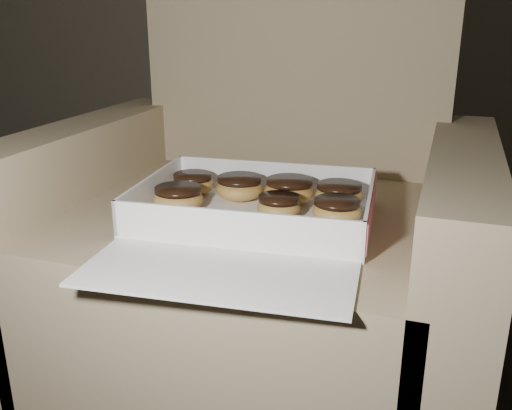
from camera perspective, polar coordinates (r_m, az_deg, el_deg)
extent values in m
cube|color=#867655|center=(1.23, -0.29, -9.22)|extent=(0.72, 0.72, 0.42)
cube|color=#867655|center=(1.41, 4.27, 14.45)|extent=(0.72, 0.14, 0.52)
cube|color=#867655|center=(1.37, -15.99, -3.75)|extent=(0.12, 0.72, 0.56)
cube|color=#867655|center=(1.15, 18.73, -8.67)|extent=(0.12, 0.72, 0.56)
cube|color=white|center=(1.07, 0.00, -1.22)|extent=(0.45, 0.35, 0.01)
cube|color=white|center=(1.20, 1.76, 2.87)|extent=(0.42, 0.04, 0.06)
cube|color=white|center=(0.91, -2.31, -2.41)|extent=(0.42, 0.04, 0.06)
cube|color=white|center=(1.12, -10.33, 1.38)|extent=(0.03, 0.31, 0.06)
cube|color=white|center=(1.03, 11.26, -0.30)|extent=(0.03, 0.31, 0.06)
cube|color=#E45C7D|center=(1.03, 11.51, -0.32)|extent=(0.03, 0.31, 0.05)
cube|color=white|center=(0.85, -3.96, -6.89)|extent=(0.42, 0.21, 0.01)
ellipsoid|color=gold|center=(1.03, 8.07, -0.65)|extent=(0.09, 0.09, 0.04)
cylinder|color=black|center=(1.02, 8.12, 0.32)|extent=(0.08, 0.08, 0.01)
ellipsoid|color=gold|center=(1.13, 3.35, 1.36)|extent=(0.10, 0.10, 0.05)
cylinder|color=black|center=(1.12, 3.37, 2.38)|extent=(0.09, 0.09, 0.01)
ellipsoid|color=gold|center=(1.09, -7.76, 0.55)|extent=(0.09, 0.09, 0.05)
cylinder|color=black|center=(1.08, -7.81, 1.55)|extent=(0.09, 0.09, 0.01)
ellipsoid|color=gold|center=(1.14, -1.65, 1.66)|extent=(0.10, 0.10, 0.05)
cylinder|color=black|center=(1.14, -1.66, 2.63)|extent=(0.09, 0.09, 0.01)
ellipsoid|color=gold|center=(1.05, 2.29, -0.21)|extent=(0.08, 0.08, 0.04)
cylinder|color=black|center=(1.04, 2.30, 0.67)|extent=(0.08, 0.08, 0.01)
ellipsoid|color=gold|center=(1.11, 8.31, 0.91)|extent=(0.09, 0.09, 0.04)
cylinder|color=black|center=(1.11, 8.35, 1.87)|extent=(0.09, 0.09, 0.01)
ellipsoid|color=gold|center=(1.19, -6.30, 2.05)|extent=(0.09, 0.09, 0.04)
cylinder|color=black|center=(1.18, -6.33, 2.90)|extent=(0.08, 0.08, 0.01)
ellipsoid|color=black|center=(0.97, 1.18, -3.03)|extent=(0.01, 0.01, 0.00)
ellipsoid|color=black|center=(0.97, 8.37, -3.13)|extent=(0.01, 0.01, 0.00)
ellipsoid|color=black|center=(0.98, -9.58, -2.90)|extent=(0.01, 0.01, 0.00)
ellipsoid|color=black|center=(0.99, 9.52, -2.81)|extent=(0.01, 0.01, 0.00)
ellipsoid|color=black|center=(0.91, 7.72, -4.65)|extent=(0.01, 0.01, 0.00)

